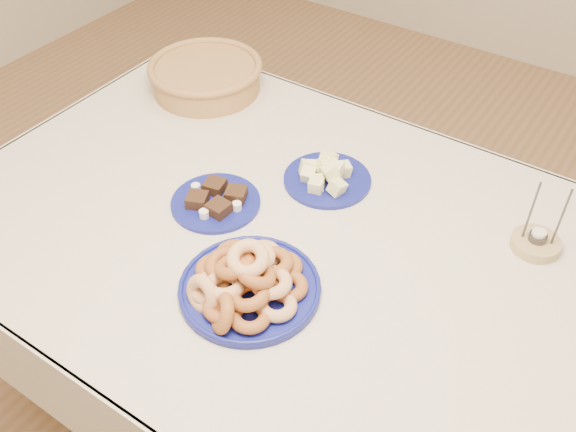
{
  "coord_description": "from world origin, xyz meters",
  "views": [
    {
      "loc": [
        0.56,
        -0.89,
        1.78
      ],
      "look_at": [
        0.0,
        -0.05,
        0.85
      ],
      "focal_mm": 40.0,
      "sensor_mm": 36.0,
      "label": 1
    }
  ],
  "objects_px": {
    "candle_holder": "(536,242)",
    "melon_plate": "(326,175)",
    "dining_table": "(300,267)",
    "brownie_plate": "(216,201)",
    "donut_platter": "(247,282)",
    "wicker_basket": "(206,75)"
  },
  "relations": [
    {
      "from": "dining_table",
      "to": "wicker_basket",
      "type": "bearing_deg",
      "value": 147.31
    },
    {
      "from": "melon_plate",
      "to": "wicker_basket",
      "type": "distance_m",
      "value": 0.56
    },
    {
      "from": "wicker_basket",
      "to": "candle_holder",
      "type": "distance_m",
      "value": 1.04
    },
    {
      "from": "brownie_plate",
      "to": "wicker_basket",
      "type": "relative_size",
      "value": 0.68
    },
    {
      "from": "donut_platter",
      "to": "wicker_basket",
      "type": "xyz_separation_m",
      "value": [
        -0.58,
        0.58,
        0.01
      ]
    },
    {
      "from": "wicker_basket",
      "to": "melon_plate",
      "type": "bearing_deg",
      "value": -18.44
    },
    {
      "from": "brownie_plate",
      "to": "dining_table",
      "type": "bearing_deg",
      "value": 5.67
    },
    {
      "from": "donut_platter",
      "to": "melon_plate",
      "type": "relative_size",
      "value": 1.43
    },
    {
      "from": "candle_holder",
      "to": "melon_plate",
      "type": "bearing_deg",
      "value": -172.53
    },
    {
      "from": "melon_plate",
      "to": "candle_holder",
      "type": "relative_size",
      "value": 1.51
    },
    {
      "from": "melon_plate",
      "to": "brownie_plate",
      "type": "relative_size",
      "value": 1.05
    },
    {
      "from": "brownie_plate",
      "to": "donut_platter",
      "type": "bearing_deg",
      "value": -38.32
    },
    {
      "from": "donut_platter",
      "to": "brownie_plate",
      "type": "height_order",
      "value": "donut_platter"
    },
    {
      "from": "melon_plate",
      "to": "brownie_plate",
      "type": "xyz_separation_m",
      "value": [
        -0.17,
        -0.22,
        -0.01
      ]
    },
    {
      "from": "brownie_plate",
      "to": "candle_holder",
      "type": "distance_m",
      "value": 0.74
    },
    {
      "from": "donut_platter",
      "to": "melon_plate",
      "type": "distance_m",
      "value": 0.4
    },
    {
      "from": "donut_platter",
      "to": "wicker_basket",
      "type": "relative_size",
      "value": 1.01
    },
    {
      "from": "dining_table",
      "to": "brownie_plate",
      "type": "height_order",
      "value": "brownie_plate"
    },
    {
      "from": "dining_table",
      "to": "donut_platter",
      "type": "height_order",
      "value": "donut_platter"
    },
    {
      "from": "brownie_plate",
      "to": "wicker_basket",
      "type": "height_order",
      "value": "wicker_basket"
    },
    {
      "from": "melon_plate",
      "to": "candle_holder",
      "type": "distance_m",
      "value": 0.51
    },
    {
      "from": "brownie_plate",
      "to": "wicker_basket",
      "type": "xyz_separation_m",
      "value": [
        -0.35,
        0.39,
        0.04
      ]
    }
  ]
}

